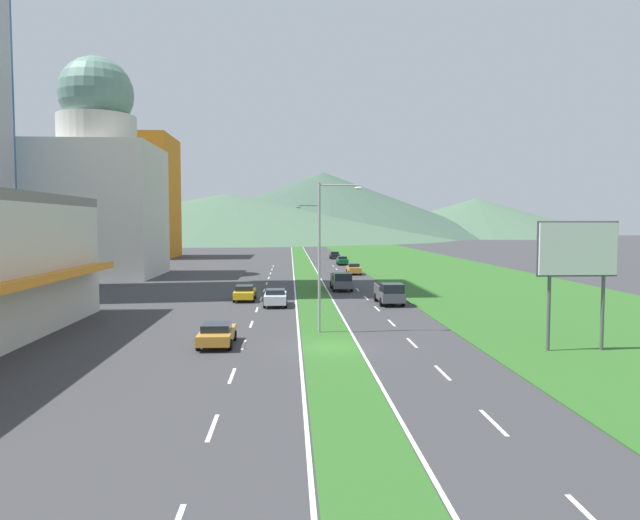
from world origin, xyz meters
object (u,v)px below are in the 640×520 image
car_0 (342,260)px  pickup_truck_1 (341,281)px  car_1 (275,297)px  billboard_roadside (578,255)px  street_lamp_mid (316,240)px  car_3 (217,334)px  pickup_truck_0 (390,293)px  car_2 (354,269)px  car_5 (335,255)px  street_lamp_near (324,248)px  car_4 (245,293)px

car_0 → pickup_truck_1: bearing=-5.4°
car_1 → car_0: bearing=-11.9°
billboard_roadside → street_lamp_mid: bearing=111.8°
car_3 → pickup_truck_0: bearing=-38.3°
car_1 → car_2: size_ratio=0.93×
car_3 → pickup_truck_0: 21.48m
car_1 → car_2: 32.84m
pickup_truck_0 → street_lamp_mid: bearing=-156.0°
street_lamp_mid → car_0: street_lamp_mid is taller
pickup_truck_0 → car_5: bearing=179.8°
street_lamp_near → car_5: 80.43m
car_4 → pickup_truck_1: (9.85, 7.69, 0.24)m
street_lamp_mid → car_3: (-7.35, -30.24, -4.64)m
car_0 → pickup_truck_0: bearing=-0.3°
car_2 → pickup_truck_1: bearing=-10.1°
car_2 → pickup_truck_0: size_ratio=0.86×
car_0 → car_2: bearing=-0.2°
car_3 → car_4: (0.11, 20.23, 0.04)m
street_lamp_mid → car_0: (6.19, 35.92, -4.58)m
car_0 → car_4: bearing=-16.3°
street_lamp_near → pickup_truck_0: (6.71, 13.29, -4.68)m
car_2 → car_3: bearing=-15.8°
car_2 → pickup_truck_1: pickup_truck_1 is taller
billboard_roadside → pickup_truck_0: bearing=110.3°
car_1 → pickup_truck_0: (10.21, 0.47, 0.20)m
car_5 → pickup_truck_1: (-3.60, -55.63, 0.24)m
car_2 → pickup_truck_0: bearing=-0.3°
car_4 → pickup_truck_0: size_ratio=0.84×
car_1 → car_4: bearing=37.9°
car_1 → car_3: size_ratio=0.99×
car_5 → pickup_truck_0: bearing=-0.2°
car_5 → street_lamp_mid: bearing=-6.6°
street_lamp_mid → car_2: size_ratio=2.01×
car_0 → car_4: size_ratio=1.00×
pickup_truck_1 → street_lamp_near: bearing=-7.9°
street_lamp_near → car_3: street_lamp_near is taller
car_2 → billboard_roadside: bearing=8.0°
street_lamp_near → car_3: bearing=-151.6°
pickup_truck_0 → pickup_truck_1: same height
pickup_truck_0 → pickup_truck_1: (-3.35, 11.05, 0.00)m
street_lamp_mid → car_2: 18.92m
car_0 → pickup_truck_1: size_ratio=0.83×
car_2 → car_3: 49.42m
street_lamp_near → street_lamp_mid: size_ratio=1.06×
billboard_roadside → car_3: bearing=172.6°
car_3 → pickup_truck_1: 29.64m
car_1 → pickup_truck_0: pickup_truck_0 is taller
car_3 → car_5: (13.56, 83.54, 0.04)m
car_2 → car_4: bearing=-26.1°
street_lamp_mid → car_3: bearing=-103.7°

